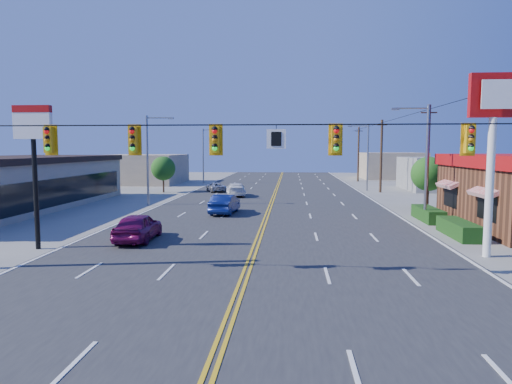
# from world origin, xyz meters

# --- Properties ---
(ground) EXTENTS (160.00, 160.00, 0.00)m
(ground) POSITION_xyz_m (0.00, 0.00, 0.00)
(ground) COLOR gray
(ground) RESTS_ON ground
(road) EXTENTS (20.00, 120.00, 0.06)m
(road) POSITION_xyz_m (0.00, 20.00, 0.03)
(road) COLOR #2D2D30
(road) RESTS_ON ground
(signal_span) EXTENTS (24.32, 0.34, 9.00)m
(signal_span) POSITION_xyz_m (-0.12, 0.00, 4.89)
(signal_span) COLOR #47301E
(signal_span) RESTS_ON ground
(kfc_pylon) EXTENTS (2.20, 0.36, 8.50)m
(kfc_pylon) POSITION_xyz_m (11.00, 4.00, 6.04)
(kfc_pylon) COLOR white
(kfc_pylon) RESTS_ON ground
(strip_mall) EXTENTS (10.40, 26.40, 4.40)m
(strip_mall) POSITION_xyz_m (-22.00, 18.00, 2.25)
(strip_mall) COLOR tan
(strip_mall) RESTS_ON ground
(pizza_hut_sign) EXTENTS (1.90, 0.30, 6.85)m
(pizza_hut_sign) POSITION_xyz_m (-11.00, 4.00, 5.18)
(pizza_hut_sign) COLOR black
(pizza_hut_sign) RESTS_ON ground
(streetlight_se) EXTENTS (2.55, 0.25, 8.00)m
(streetlight_se) POSITION_xyz_m (10.79, 14.00, 4.51)
(streetlight_se) COLOR gray
(streetlight_se) RESTS_ON ground
(streetlight_ne) EXTENTS (2.55, 0.25, 8.00)m
(streetlight_ne) POSITION_xyz_m (10.79, 38.00, 4.51)
(streetlight_ne) COLOR gray
(streetlight_ne) RESTS_ON ground
(streetlight_sw) EXTENTS (2.55, 0.25, 8.00)m
(streetlight_sw) POSITION_xyz_m (-10.79, 22.00, 4.51)
(streetlight_sw) COLOR gray
(streetlight_sw) RESTS_ON ground
(streetlight_nw) EXTENTS (2.55, 0.25, 8.00)m
(streetlight_nw) POSITION_xyz_m (-10.79, 48.00, 4.51)
(streetlight_nw) COLOR gray
(streetlight_nw) RESTS_ON ground
(utility_pole_near) EXTENTS (0.28, 0.28, 8.40)m
(utility_pole_near) POSITION_xyz_m (12.20, 18.00, 4.20)
(utility_pole_near) COLOR #47301E
(utility_pole_near) RESTS_ON ground
(utility_pole_mid) EXTENTS (0.28, 0.28, 8.40)m
(utility_pole_mid) POSITION_xyz_m (12.20, 36.00, 4.20)
(utility_pole_mid) COLOR #47301E
(utility_pole_mid) RESTS_ON ground
(utility_pole_far) EXTENTS (0.28, 0.28, 8.40)m
(utility_pole_far) POSITION_xyz_m (12.20, 54.00, 4.20)
(utility_pole_far) COLOR #47301E
(utility_pole_far) RESTS_ON ground
(tree_kfc_rear) EXTENTS (2.94, 2.94, 4.41)m
(tree_kfc_rear) POSITION_xyz_m (13.50, 22.00, 2.93)
(tree_kfc_rear) COLOR #47301E
(tree_kfc_rear) RESTS_ON ground
(tree_west) EXTENTS (2.80, 2.80, 4.20)m
(tree_west) POSITION_xyz_m (-13.00, 34.00, 2.79)
(tree_west) COLOR #47301E
(tree_west) RESTS_ON ground
(bld_east_mid) EXTENTS (12.00, 10.00, 4.00)m
(bld_east_mid) POSITION_xyz_m (22.00, 40.00, 2.00)
(bld_east_mid) COLOR gray
(bld_east_mid) RESTS_ON ground
(bld_west_far) EXTENTS (11.00, 12.00, 4.20)m
(bld_west_far) POSITION_xyz_m (-20.00, 48.00, 2.10)
(bld_west_far) COLOR tan
(bld_west_far) RESTS_ON ground
(bld_east_far) EXTENTS (10.00, 10.00, 4.40)m
(bld_east_far) POSITION_xyz_m (19.00, 62.00, 2.20)
(bld_east_far) COLOR tan
(bld_east_far) RESTS_ON ground
(car_magenta) EXTENTS (1.94, 4.53, 1.53)m
(car_magenta) POSITION_xyz_m (-6.55, 6.20, 0.76)
(car_magenta) COLOR #6B0B45
(car_magenta) RESTS_ON ground
(car_blue) EXTENTS (1.93, 4.65, 1.50)m
(car_blue) POSITION_xyz_m (-3.33, 16.96, 0.75)
(car_blue) COLOR navy
(car_blue) RESTS_ON ground
(car_white) EXTENTS (2.63, 5.06, 1.40)m
(car_white) POSITION_xyz_m (-4.05, 30.08, 0.70)
(car_white) COLOR white
(car_white) RESTS_ON ground
(car_silver) EXTENTS (3.02, 4.23, 1.07)m
(car_silver) POSITION_xyz_m (-7.00, 34.88, 0.54)
(car_silver) COLOR #B7B7BD
(car_silver) RESTS_ON ground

